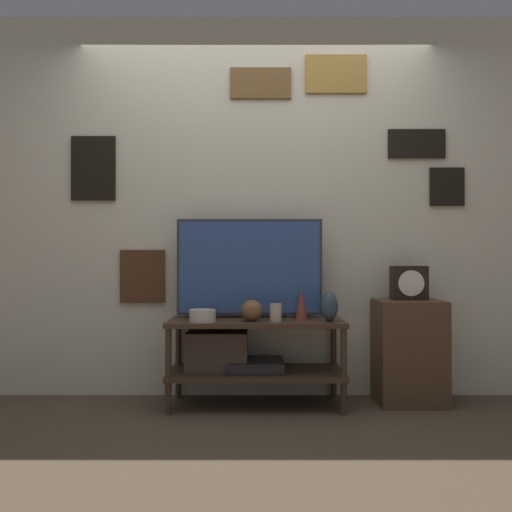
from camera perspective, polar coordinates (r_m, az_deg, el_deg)
name	(u,v)px	position (r m, az deg, el deg)	size (l,w,h in m)	color
ground_plane	(258,418)	(3.17, 0.24, -18.05)	(12.00, 12.00, 0.00)	#4C3D2D
wall_back	(258,205)	(3.60, 0.22, 5.87)	(6.40, 0.08, 2.70)	beige
media_console	(243,352)	(3.35, -1.46, -10.86)	(1.15, 0.46, 0.56)	#422D1E
television	(251,267)	(3.40, -0.52, -1.29)	(0.99, 0.05, 0.67)	#333338
vase_urn_stoneware	(331,306)	(3.25, 8.61, -5.72)	(0.11, 0.12, 0.19)	#2D4251
vase_round_glass	(254,310)	(3.23, -0.27, -6.24)	(0.14, 0.14, 0.14)	brown
vase_wide_bowl	(205,316)	(3.22, -5.89, -6.79)	(0.17, 0.17, 0.08)	beige
vase_slim_bronze	(303,305)	(3.28, 5.45, -5.56)	(0.09, 0.09, 0.20)	brown
candle_jar	(278,313)	(3.21, 2.50, -6.48)	(0.08, 0.08, 0.12)	#C1B29E
side_table	(411,352)	(3.56, 17.30, -10.39)	(0.44, 0.35, 0.69)	#513823
mantel_clock	(411,283)	(3.54, 17.30, -2.96)	(0.24, 0.11, 0.23)	black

